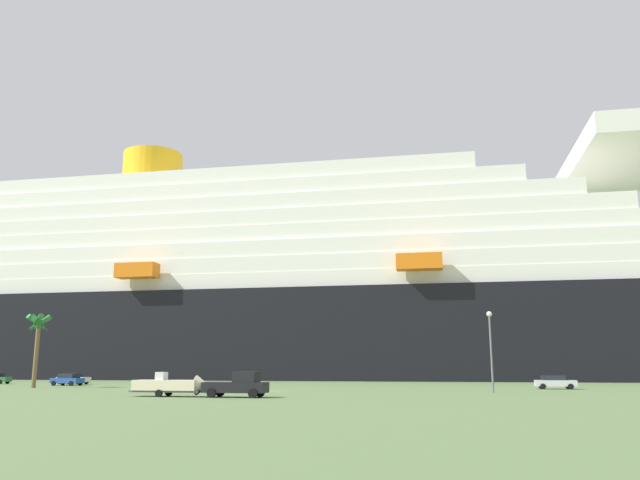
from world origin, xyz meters
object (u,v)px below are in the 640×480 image
at_px(palm_tree, 38,328).
at_px(street_lamp, 491,340).
at_px(parked_car_white_van, 73,378).
at_px(parked_car_silver_sedan, 555,382).
at_px(parked_car_blue_suv, 68,379).
at_px(pickup_truck, 238,385).
at_px(cruise_ship, 296,297).
at_px(small_boat_on_trailer, 174,386).

relative_size(palm_tree, street_lamp, 1.11).
xyz_separation_m(street_lamp, parked_car_white_van, (-59.74, 15.94, -4.53)).
xyz_separation_m(street_lamp, parked_car_silver_sedan, (7.37, 11.95, -4.53)).
bearing_deg(parked_car_blue_suv, pickup_truck, -36.10).
height_order(parked_car_blue_suv, parked_car_silver_sedan, same).
xyz_separation_m(parked_car_white_van, parked_car_blue_suv, (3.23, -5.93, -0.00)).
relative_size(pickup_truck, street_lamp, 0.68).
bearing_deg(cruise_ship, parked_car_white_van, -116.28).
height_order(pickup_truck, parked_car_silver_sedan, pickup_truck).
distance_m(pickup_truck, parked_car_white_van, 49.02).
bearing_deg(small_boat_on_trailer, pickup_truck, 0.97).
xyz_separation_m(pickup_truck, street_lamp, (21.90, 15.23, 4.32)).
relative_size(cruise_ship, parked_car_white_van, 56.91).
bearing_deg(parked_car_silver_sedan, palm_tree, -170.28).
bearing_deg(palm_tree, parked_car_white_van, 107.37).
relative_size(palm_tree, parked_car_blue_suv, 2.07).
bearing_deg(street_lamp, parked_car_blue_suv, 169.95).
xyz_separation_m(parked_car_white_van, parked_car_silver_sedan, (67.11, -3.99, -0.00)).
relative_size(cruise_ship, street_lamp, 33.25).
height_order(cruise_ship, parked_car_blue_suv, cruise_ship).
relative_size(pickup_truck, small_boat_on_trailer, 0.67).
relative_size(street_lamp, parked_car_blue_suv, 1.86).
distance_m(pickup_truck, street_lamp, 27.02).
bearing_deg(street_lamp, parked_car_white_van, 165.06).
distance_m(street_lamp, parked_car_white_van, 62.00).
height_order(pickup_truck, parked_car_blue_suv, pickup_truck).
height_order(small_boat_on_trailer, parked_car_blue_suv, small_boat_on_trailer).
bearing_deg(parked_car_white_van, pickup_truck, -39.47).
height_order(cruise_ship, street_lamp, cruise_ship).
height_order(palm_tree, parked_car_silver_sedan, palm_tree).
bearing_deg(small_boat_on_trailer, parked_car_silver_sedan, 37.71).
bearing_deg(palm_tree, pickup_truck, -26.35).
relative_size(cruise_ship, pickup_truck, 48.89).
distance_m(pickup_truck, small_boat_on_trailer, 6.01).
xyz_separation_m(palm_tree, parked_car_white_van, (-4.60, 14.69, -6.48)).
relative_size(small_boat_on_trailer, parked_car_blue_suv, 1.89).
height_order(cruise_ship, parked_car_white_van, cruise_ship).
height_order(small_boat_on_trailer, parked_car_white_van, small_boat_on_trailer).
xyz_separation_m(palm_tree, parked_car_blue_suv, (-1.36, 8.77, -6.48)).
bearing_deg(street_lamp, parked_car_silver_sedan, 58.32).
xyz_separation_m(pickup_truck, parked_car_blue_suv, (-34.61, 25.24, -0.21)).
relative_size(palm_tree, parked_car_silver_sedan, 1.98).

